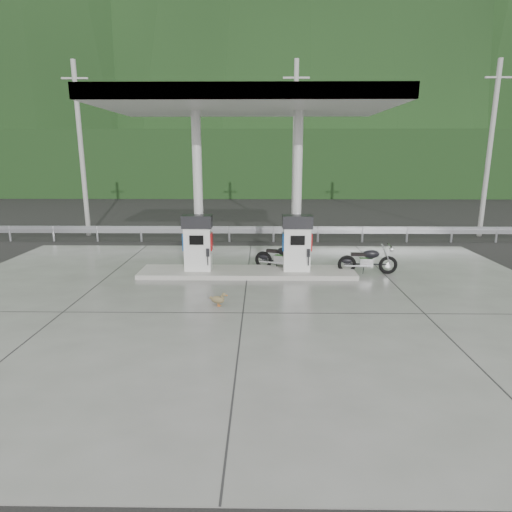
{
  "coord_description": "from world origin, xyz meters",
  "views": [
    {
      "loc": [
        0.46,
        -10.99,
        3.85
      ],
      "look_at": [
        0.3,
        1.0,
        1.0
      ],
      "focal_mm": 30.0,
      "sensor_mm": 36.0,
      "label": 1
    }
  ],
  "objects_px": {
    "motorcycle_right": "(368,261)",
    "duck": "(218,300)",
    "gas_pump_left": "(198,243)",
    "motorcycle_left": "(282,258)",
    "gas_pump_right": "(297,243)"
  },
  "relations": [
    {
      "from": "gas_pump_left",
      "to": "gas_pump_right",
      "type": "bearing_deg",
      "value": 0.0
    },
    {
      "from": "motorcycle_left",
      "to": "motorcycle_right",
      "type": "height_order",
      "value": "motorcycle_left"
    },
    {
      "from": "motorcycle_left",
      "to": "duck",
      "type": "xyz_separation_m",
      "value": [
        -1.83,
        -3.52,
        -0.27
      ]
    },
    {
      "from": "motorcycle_left",
      "to": "motorcycle_right",
      "type": "bearing_deg",
      "value": 14.17
    },
    {
      "from": "gas_pump_left",
      "to": "motorcycle_right",
      "type": "bearing_deg",
      "value": 1.93
    },
    {
      "from": "duck",
      "to": "motorcycle_left",
      "type": "bearing_deg",
      "value": 81.66
    },
    {
      "from": "gas_pump_right",
      "to": "motorcycle_left",
      "type": "relative_size",
      "value": 0.98
    },
    {
      "from": "gas_pump_left",
      "to": "duck",
      "type": "height_order",
      "value": "gas_pump_left"
    },
    {
      "from": "gas_pump_left",
      "to": "motorcycle_right",
      "type": "height_order",
      "value": "gas_pump_left"
    },
    {
      "from": "motorcycle_right",
      "to": "duck",
      "type": "height_order",
      "value": "motorcycle_right"
    },
    {
      "from": "gas_pump_left",
      "to": "motorcycle_right",
      "type": "distance_m",
      "value": 5.59
    },
    {
      "from": "gas_pump_right",
      "to": "motorcycle_left",
      "type": "xyz_separation_m",
      "value": [
        -0.44,
        0.52,
        -0.62
      ]
    },
    {
      "from": "gas_pump_left",
      "to": "duck",
      "type": "xyz_separation_m",
      "value": [
        0.92,
        -2.99,
        -0.89
      ]
    },
    {
      "from": "duck",
      "to": "gas_pump_right",
      "type": "bearing_deg",
      "value": 71.93
    },
    {
      "from": "gas_pump_right",
      "to": "motorcycle_right",
      "type": "bearing_deg",
      "value": 4.55
    }
  ]
}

